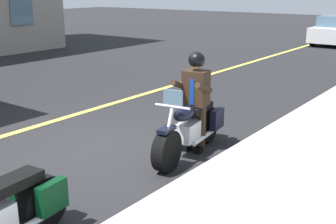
# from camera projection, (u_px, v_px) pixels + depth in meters

# --- Properties ---
(ground_plane) EXTENTS (80.00, 80.00, 0.00)m
(ground_plane) POSITION_uv_depth(u_px,v_px,m) (105.00, 147.00, 7.85)
(ground_plane) COLOR black
(lane_center_stripe) EXTENTS (60.00, 0.16, 0.01)m
(lane_center_stripe) POSITION_uv_depth(u_px,v_px,m) (35.00, 127.00, 9.00)
(lane_center_stripe) COLOR #E5DB4C
(lane_center_stripe) RESTS_ON ground_plane
(motorcycle_main) EXTENTS (2.22, 0.80, 1.26)m
(motorcycle_main) POSITION_uv_depth(u_px,v_px,m) (190.00, 128.00, 7.45)
(motorcycle_main) COLOR black
(motorcycle_main) RESTS_ON ground_plane
(rider_main) EXTENTS (0.68, 0.61, 1.74)m
(rider_main) POSITION_uv_depth(u_px,v_px,m) (196.00, 93.00, 7.45)
(rider_main) COLOR black
(rider_main) RESTS_ON ground_plane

